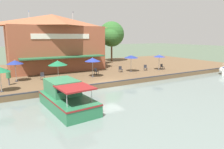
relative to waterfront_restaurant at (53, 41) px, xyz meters
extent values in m
plane|color=#4C5B47|center=(13.65, 2.64, -4.90)|extent=(220.00, 220.00, 0.00)
cube|color=brown|center=(2.65, 2.64, -4.60)|extent=(22.00, 56.00, 0.60)
cube|color=#2D2D33|center=(13.55, 2.64, -4.25)|extent=(0.20, 50.40, 0.10)
cube|color=brown|center=(-0.02, 0.00, -1.01)|extent=(9.87, 13.40, 6.56)
pyramid|color=#9E5638|center=(-0.02, 0.00, 3.21)|extent=(10.36, 14.07, 1.89)
cube|color=#235633|center=(5.82, 0.00, -2.00)|extent=(1.80, 11.39, 0.16)
cube|color=silver|center=(4.96, 0.00, 0.79)|extent=(0.08, 8.04, 0.70)
cylinder|color=silver|center=(-0.02, 3.35, 3.53)|extent=(0.06, 0.06, 2.53)
cube|color=#4C4C56|center=(0.16, 3.35, 4.64)|extent=(0.36, 0.03, 0.24)
cylinder|color=silver|center=(-0.02, -3.35, 3.41)|extent=(0.06, 0.06, 2.28)
cube|color=#2D5193|center=(0.16, -3.35, 4.39)|extent=(0.36, 0.03, 0.24)
cylinder|color=#B7B7B7|center=(9.47, -1.94, -3.23)|extent=(0.06, 0.06, 2.14)
cylinder|color=#2D2D33|center=(9.47, -1.94, -4.27)|extent=(0.36, 0.36, 0.06)
cone|color=#19663D|center=(9.47, -1.94, -2.24)|extent=(2.23, 2.23, 0.53)
cone|color=silver|center=(9.47, -1.94, -2.22)|extent=(1.38, 1.38, 0.42)
sphere|color=silver|center=(9.47, -1.94, -1.97)|extent=(0.08, 0.08, 0.08)
cylinder|color=#B7B7B7|center=(9.70, 13.52, -3.20)|extent=(0.06, 0.06, 2.19)
cylinder|color=#2D2D33|center=(9.70, 13.52, -4.27)|extent=(0.36, 0.36, 0.06)
cone|color=navy|center=(9.70, 13.52, -2.15)|extent=(1.79, 1.79, 0.31)
cone|color=white|center=(9.70, 13.52, -2.13)|extent=(1.11, 1.11, 0.25)
sphere|color=white|center=(9.70, 13.52, -1.99)|extent=(0.08, 0.08, 0.08)
cylinder|color=#B7B7B7|center=(9.62, 2.41, -3.16)|extent=(0.06, 0.06, 2.27)
cylinder|color=#2D2D33|center=(9.62, 2.41, -4.27)|extent=(0.36, 0.36, 0.06)
cone|color=navy|center=(9.62, 2.41, -2.09)|extent=(1.96, 1.96, 0.44)
cone|color=white|center=(9.62, 2.41, -2.07)|extent=(1.22, 1.22, 0.35)
sphere|color=white|center=(9.62, 2.41, -1.87)|extent=(0.08, 0.08, 0.08)
cylinder|color=#B7B7B7|center=(8.85, 8.88, -3.16)|extent=(0.06, 0.06, 2.27)
cylinder|color=#2D2D33|center=(8.85, 8.88, -4.27)|extent=(0.36, 0.36, 0.06)
cone|color=navy|center=(8.85, 8.88, -2.09)|extent=(2.07, 2.07, 0.39)
cone|color=yellow|center=(8.85, 8.88, -2.07)|extent=(1.28, 1.28, 0.31)
sphere|color=yellow|center=(8.85, 8.88, -1.89)|extent=(0.08, 0.08, 0.08)
cylinder|color=#B7B7B7|center=(11.80, -7.86, -3.20)|extent=(0.06, 0.06, 2.19)
cylinder|color=#2D2D33|center=(11.80, -7.86, -4.27)|extent=(0.36, 0.36, 0.06)
cylinder|color=#B7B7B7|center=(7.74, -6.28, -3.14)|extent=(0.06, 0.06, 2.30)
cylinder|color=#2D2D33|center=(7.74, -6.28, -4.27)|extent=(0.36, 0.36, 0.06)
cone|color=navy|center=(7.74, -6.28, -2.06)|extent=(1.78, 1.78, 0.43)
cone|color=yellow|center=(7.74, -6.28, -2.04)|extent=(1.10, 1.10, 0.35)
sphere|color=yellow|center=(7.74, -6.28, -1.84)|extent=(0.08, 0.08, 0.08)
cube|color=#2D2D33|center=(8.78, 7.46, -4.08)|extent=(0.05, 0.05, 0.42)
cube|color=#2D2D33|center=(8.72, 7.07, -4.08)|extent=(0.05, 0.05, 0.42)
cube|color=#2D2D33|center=(8.38, 7.52, -4.08)|extent=(0.05, 0.05, 0.42)
cube|color=#2D2D33|center=(8.33, 7.13, -4.08)|extent=(0.05, 0.05, 0.42)
cube|color=#2D2D33|center=(8.55, 7.29, -3.87)|extent=(0.50, 0.50, 0.05)
cube|color=#2D2D33|center=(8.36, 7.32, -3.65)|extent=(0.10, 0.44, 0.40)
cube|color=#2D2D33|center=(8.54, 3.76, -4.08)|extent=(0.05, 0.05, 0.42)
cube|color=#2D2D33|center=(8.66, 3.37, -4.08)|extent=(0.05, 0.05, 0.42)
cube|color=#2D2D33|center=(8.16, 3.64, -4.08)|extent=(0.05, 0.05, 0.42)
cube|color=#2D2D33|center=(8.27, 3.26, -4.08)|extent=(0.05, 0.05, 0.42)
cube|color=#2D2D33|center=(8.41, 3.51, -3.87)|extent=(0.55, 0.55, 0.05)
cube|color=#2D2D33|center=(8.22, 3.45, -3.65)|extent=(0.16, 0.43, 0.40)
cube|color=#2D2D33|center=(9.97, 14.40, -4.08)|extent=(0.04, 0.04, 0.42)
cube|color=#2D2D33|center=(9.97, 14.00, -4.08)|extent=(0.04, 0.04, 0.42)
cube|color=#2D2D33|center=(9.57, 14.39, -4.08)|extent=(0.04, 0.04, 0.42)
cube|color=#2D2D33|center=(9.57, 13.99, -4.08)|extent=(0.04, 0.04, 0.42)
cube|color=#2D2D33|center=(9.77, 14.20, -3.87)|extent=(0.45, 0.45, 0.05)
cube|color=#2D2D33|center=(9.57, 14.19, -3.65)|extent=(0.05, 0.44, 0.40)
cube|color=#2D2D33|center=(9.44, 11.45, -4.08)|extent=(0.05, 0.05, 0.42)
cube|color=#2D2D33|center=(9.28, 11.08, -4.08)|extent=(0.05, 0.05, 0.42)
cube|color=#2D2D33|center=(9.07, 11.61, -4.08)|extent=(0.05, 0.05, 0.42)
cube|color=#2D2D33|center=(8.91, 11.24, -4.08)|extent=(0.05, 0.05, 0.42)
cube|color=#2D2D33|center=(9.17, 11.35, -3.87)|extent=(0.58, 0.58, 0.05)
cube|color=#2D2D33|center=(8.99, 11.43, -3.65)|extent=(0.21, 0.42, 0.40)
cube|color=#2D2D33|center=(8.40, -3.31, -4.08)|extent=(0.05, 0.05, 0.42)
cube|color=#2D2D33|center=(8.34, -3.71, -4.08)|extent=(0.05, 0.05, 0.42)
cube|color=#2D2D33|center=(8.01, -3.26, -4.08)|extent=(0.05, 0.05, 0.42)
cube|color=#2D2D33|center=(7.95, -3.65, -4.08)|extent=(0.05, 0.05, 0.42)
cube|color=#2D2D33|center=(8.18, -3.48, -3.87)|extent=(0.50, 0.50, 0.05)
cube|color=#2D2D33|center=(7.98, -3.45, -3.65)|extent=(0.10, 0.44, 0.40)
cylinder|color=#4C4C56|center=(9.33, -7.11, -3.91)|extent=(0.13, 0.13, 0.77)
cylinder|color=#4C4C56|center=(9.18, -7.10, -3.91)|extent=(0.13, 0.13, 0.77)
cylinder|color=#337547|center=(9.26, -7.10, -3.22)|extent=(0.45, 0.45, 0.61)
sphere|color=brown|center=(9.26, -7.10, -2.81)|extent=(0.21, 0.21, 0.21)
cube|color=#287047|center=(17.84, -3.47, -4.32)|extent=(6.25, 3.22, 0.99)
ellipsoid|color=#287047|center=(14.84, -3.75, -4.32)|extent=(2.35, 2.72, 0.99)
cube|color=maroon|center=(17.84, -3.47, -3.91)|extent=(6.32, 3.26, 0.10)
cube|color=#337A51|center=(16.78, -3.57, -3.24)|extent=(3.13, 2.40, 1.17)
cube|color=black|center=(18.23, -3.43, -3.10)|extent=(0.23, 1.87, 0.41)
cube|color=maroon|center=(19.25, -3.34, -2.78)|extent=(2.77, 2.50, 0.11)
cylinder|color=silver|center=(19.93, -2.34, -3.30)|extent=(0.05, 0.05, 1.05)
cylinder|color=silver|center=(20.11, -4.20, -3.30)|extent=(0.05, 0.05, 1.05)
cylinder|color=brown|center=(-3.58, 12.72, -2.48)|extent=(0.34, 0.34, 3.63)
sphere|color=#2D6028|center=(-3.58, 12.72, 1.24)|extent=(5.09, 5.09, 5.09)
sphere|color=#2D6028|center=(-2.56, 11.95, 0.73)|extent=(3.56, 3.56, 3.56)
camera|label=1|loc=(32.49, -7.86, 0.78)|focal=32.00mm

